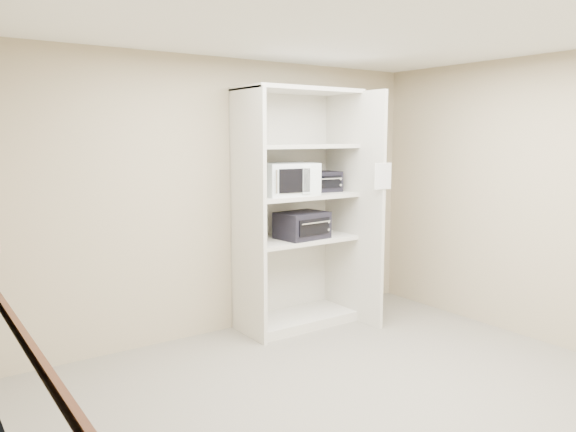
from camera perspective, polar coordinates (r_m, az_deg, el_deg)
floor at (r=4.40m, az=7.78°, el=-18.21°), size 4.50×4.00×0.01m
ceiling at (r=4.02m, az=8.55°, el=18.80°), size 4.50×4.00×0.01m
wall_back at (r=5.61m, az=-5.93°, el=1.94°), size 4.50×0.02×2.70m
wall_left at (r=2.98m, az=-25.50°, el=-4.24°), size 0.02×4.00×2.70m
wall_right at (r=5.76m, az=24.74°, el=1.40°), size 0.02×4.00×2.70m
shelving_unit at (r=5.75m, az=1.37°, el=-0.07°), size 1.24×0.92×2.42m
microwave at (r=5.54m, az=-0.02°, el=3.77°), size 0.58×0.47×0.32m
toaster_oven_upper at (r=5.93m, az=3.41°, el=3.52°), size 0.39×0.31×0.21m
toaster_oven_lower at (r=5.69m, az=1.43°, el=-0.94°), size 0.51×0.41×0.27m
paper_sign at (r=5.57m, az=9.62°, el=4.01°), size 0.20×0.02×0.25m
chair_rail at (r=3.10m, az=-24.57°, el=-12.36°), size 0.04×3.98×0.08m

